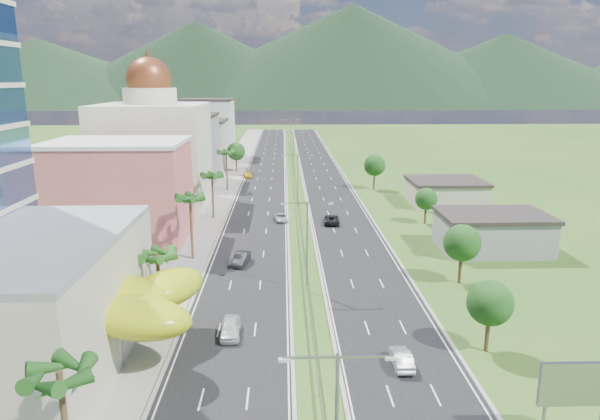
{
  "coord_description": "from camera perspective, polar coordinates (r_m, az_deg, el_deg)",
  "views": [
    {
      "loc": [
        -2.69,
        -49.57,
        24.57
      ],
      "look_at": [
        -0.46,
        22.08,
        7.0
      ],
      "focal_mm": 32.0,
      "sensor_mm": 36.0,
      "label": 1
    }
  ],
  "objects": [
    {
      "name": "ground",
      "position": [
        55.39,
        1.21,
        -12.56
      ],
      "size": [
        500.0,
        500.0,
        0.0
      ],
      "primitive_type": "plane",
      "color": "#2D5119",
      "rests_on": "ground"
    },
    {
      "name": "median_guardrail",
      "position": [
        123.92,
        -0.51,
        2.63
      ],
      "size": [
        0.1,
        216.06,
        0.76
      ],
      "color": "gray",
      "rests_on": "ground"
    },
    {
      "name": "road_left",
      "position": [
        141.79,
        -3.71,
        3.77
      ],
      "size": [
        11.0,
        260.0,
        0.04
      ],
      "primitive_type": "cube",
      "color": "black",
      "rests_on": "ground"
    },
    {
      "name": "shed_near",
      "position": [
        83.6,
        19.84,
        -2.37
      ],
      "size": [
        15.0,
        10.0,
        5.0
      ],
      "primitive_type": "cube",
      "color": "gray",
      "rests_on": "ground"
    },
    {
      "name": "palm_tree_c",
      "position": [
        74.46,
        -11.65,
        1.02
      ],
      "size": [
        3.6,
        3.6,
        9.6
      ],
      "color": "#47301C",
      "rests_on": "ground"
    },
    {
      "name": "leafy_tree_ra",
      "position": [
        52.23,
        19.61,
        -9.35
      ],
      "size": [
        4.2,
        4.2,
        6.9
      ],
      "color": "#47301C",
      "rests_on": "ground"
    },
    {
      "name": "streetlight_median_c",
      "position": [
        101.19,
        -0.24,
        3.63
      ],
      "size": [
        6.04,
        0.25,
        11.0
      ],
      "color": "gray",
      "rests_on": "ground"
    },
    {
      "name": "palm_tree_e",
      "position": [
        121.35,
        -7.87,
        5.94
      ],
      "size": [
        3.6,
        3.6,
        9.4
      ],
      "color": "#47301C",
      "rests_on": "ground"
    },
    {
      "name": "streetlight_median_b",
      "position": [
        62.24,
        0.77,
        -2.87
      ],
      "size": [
        6.04,
        0.25,
        11.0
      ],
      "color": "gray",
      "rests_on": "ground"
    },
    {
      "name": "car_yellow_far_left",
      "position": [
        138.4,
        -5.58,
        3.79
      ],
      "size": [
        2.67,
        5.02,
        1.39
      ],
      "primitive_type": "imported",
      "rotation": [
        0.0,
        0.0,
        0.16
      ],
      "color": "gold",
      "rests_on": "road_left"
    },
    {
      "name": "palm_tree_d",
      "position": [
        96.94,
        -9.37,
        3.47
      ],
      "size": [
        3.6,
        3.6,
        8.6
      ],
      "color": "#47301C",
      "rests_on": "ground"
    },
    {
      "name": "streetlight_median_d",
      "position": [
        145.69,
        -0.72,
        6.75
      ],
      "size": [
        6.04,
        0.25,
        11.0
      ],
      "color": "gray",
      "rests_on": "ground"
    },
    {
      "name": "leafy_tree_rc",
      "position": [
        95.08,
        13.31,
        1.13
      ],
      "size": [
        3.85,
        3.85,
        6.33
      ],
      "color": "#47301C",
      "rests_on": "ground"
    },
    {
      "name": "shed_far",
      "position": [
        111.82,
        15.26,
        1.74
      ],
      "size": [
        14.0,
        12.0,
        4.4
      ],
      "primitive_type": "cube",
      "color": "#B3A993",
      "rests_on": "ground"
    },
    {
      "name": "midrise_beige",
      "position": [
        154.56,
        -10.9,
        6.81
      ],
      "size": [
        16.0,
        15.0,
        13.0
      ],
      "primitive_type": "cube",
      "color": "#B3A993",
      "rests_on": "ground"
    },
    {
      "name": "car_white_near_left",
      "position": [
        54.12,
        -7.43,
        -12.35
      ],
      "size": [
        2.04,
        4.77,
        1.61
      ],
      "primitive_type": "imported",
      "rotation": [
        0.0,
        0.0,
        0.03
      ],
      "color": "silver",
      "rests_on": "road_left"
    },
    {
      "name": "road_right",
      "position": [
        142.08,
        2.36,
        3.81
      ],
      "size": [
        11.0,
        260.0,
        0.04
      ],
      "primitive_type": "cube",
      "color": "black",
      "rests_on": "ground"
    },
    {
      "name": "pink_shophouse",
      "position": [
        87.09,
        -18.65,
        1.74
      ],
      "size": [
        20.0,
        15.0,
        15.0
      ],
      "primitive_type": "cube",
      "color": "#CE545A",
      "rests_on": "ground"
    },
    {
      "name": "car_silver_right",
      "position": [
        49.47,
        10.76,
        -15.25
      ],
      "size": [
        1.56,
        4.41,
        1.45
      ],
      "primitive_type": "imported",
      "rotation": [
        0.0,
        0.0,
        3.14
      ],
      "color": "#A9ADB1",
      "rests_on": "road_right"
    },
    {
      "name": "streetlight_median_e",
      "position": [
        190.42,
        -0.98,
        8.4
      ],
      "size": [
        6.04,
        0.25,
        11.0
      ],
      "color": "gray",
      "rests_on": "ground"
    },
    {
      "name": "midrise_grey",
      "position": [
        132.87,
        -12.39,
        6.29
      ],
      "size": [
        16.0,
        15.0,
        16.0
      ],
      "primitive_type": "cube",
      "color": "gray",
      "rests_on": "ground"
    },
    {
      "name": "leafy_tree_rb",
      "position": [
        68.1,
        16.9,
        -3.39
      ],
      "size": [
        4.55,
        4.55,
        7.47
      ],
      "color": "#47301C",
      "rests_on": "ground"
    },
    {
      "name": "sidewalk_left",
      "position": [
        142.42,
        -7.54,
        3.74
      ],
      "size": [
        7.0,
        260.0,
        0.12
      ],
      "primitive_type": "cube",
      "color": "gray",
      "rests_on": "ground"
    },
    {
      "name": "leafy_tree_rd",
      "position": [
        122.82,
        7.96,
        4.75
      ],
      "size": [
        4.9,
        4.9,
        8.05
      ],
      "color": "#47301C",
      "rests_on": "ground"
    },
    {
      "name": "mountain_ridge",
      "position": [
        504.09,
        5.46,
        10.92
      ],
      "size": [
        860.0,
        140.0,
        90.0
      ],
      "primitive_type": null,
      "color": "black",
      "rests_on": "ground"
    },
    {
      "name": "palm_tree_a",
      "position": [
        34.61,
        -24.26,
        -16.12
      ],
      "size": [
        3.6,
        3.6,
        9.1
      ],
      "color": "#47301C",
      "rests_on": "ground"
    },
    {
      "name": "domed_building",
      "position": [
        108.4,
        -15.37,
        6.28
      ],
      "size": [
        20.0,
        20.0,
        28.7
      ],
      "color": "beige",
      "rests_on": "ground"
    },
    {
      "name": "lime_canopy",
      "position": [
        52.53,
        -21.15,
        -9.1
      ],
      "size": [
        18.0,
        15.0,
        7.4
      ],
      "color": "#AEBA12",
      "rests_on": "ground"
    },
    {
      "name": "midrise_white",
      "position": [
        176.94,
        -9.79,
        8.53
      ],
      "size": [
        16.0,
        15.0,
        18.0
      ],
      "primitive_type": "cube",
      "color": "silver",
      "rests_on": "ground"
    },
    {
      "name": "car_dark_left",
      "position": [
        73.48,
        -6.3,
        -5.15
      ],
      "size": [
        2.49,
        5.09,
        1.61
      ],
      "primitive_type": "imported",
      "rotation": [
        0.0,
        0.0,
        -0.17
      ],
      "color": "black",
      "rests_on": "road_left"
    },
    {
      "name": "car_dark_far_right",
      "position": [
        93.45,
        3.38,
        -0.99
      ],
      "size": [
        2.97,
        5.66,
        1.52
      ],
      "primitive_type": "imported",
      "rotation": [
        0.0,
        0.0,
        3.06
      ],
      "color": "black",
      "rests_on": "road_right"
    },
    {
      "name": "palm_tree_b",
      "position": [
        55.95,
        -14.98,
        -4.95
      ],
      "size": [
        3.6,
        3.6,
        8.1
      ],
      "color": "#47301C",
      "rests_on": "ground"
    },
    {
      "name": "billboard",
      "position": [
        42.31,
        27.42,
        -16.35
      ],
      "size": [
        5.2,
        0.35,
        6.2
      ],
      "color": "gray",
      "rests_on": "ground"
    },
    {
      "name": "car_silver_mid_left",
      "position": [
        94.95,
        -2.04,
        -0.81
      ],
      "size": [
        2.7,
        4.83,
        1.28
      ],
      "primitive_type": "imported",
      "rotation": [
        0.0,
        0.0,
        0.13
      ],
      "color": "#A9ACB1",
      "rests_on": "road_left"
    },
    {
      "name": "leafy_tree_lfar",
      "position": [
        146.37,
        -6.83,
        6.22
      ],
      "size": [
        4.9,
        4.9,
        8.05
      ],
      "color": "#47301C",
      "rests_on": "ground"
    }
  ]
}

